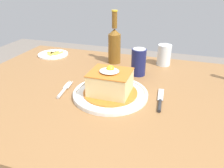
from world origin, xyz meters
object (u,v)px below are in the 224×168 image
Objects in this scene: beer_bottle_amber at (114,44)px; drinking_glass at (164,56)px; soda_can at (139,62)px; side_plate_fries at (53,54)px; main_plate at (110,93)px; knife at (160,102)px; fork at (64,90)px.

beer_bottle_amber is 0.26m from drinking_glass.
soda_can is 0.73× the size of side_plate_fries.
beer_bottle_amber is at bearing 105.01° from main_plate.
side_plate_fries is (-0.62, -0.04, -0.04)m from drinking_glass.
beer_bottle_amber is (-0.09, 0.35, 0.09)m from main_plate.
side_plate_fries is at bearing 151.65° from knife.
main_plate is 1.69× the size of side_plate_fries.
knife is 0.46m from beer_bottle_amber.
side_plate_fries is (-0.65, 0.35, -0.00)m from knife.
soda_can reaches higher than side_plate_fries.
side_plate_fries is (-0.46, 0.35, -0.00)m from main_plate.
side_plate_fries is at bearing 166.98° from soda_can.
side_plate_fries reaches higher than knife.
side_plate_fries is at bearing -176.19° from drinking_glass.
knife is at bearing 3.93° from fork.
drinking_glass is 0.62m from side_plate_fries.
side_plate_fries is at bearing 126.35° from fork.
main_plate is 0.58m from side_plate_fries.
knife is at bearing -60.69° from soda_can.
soda_can reaches higher than knife.
soda_can is 0.20m from beer_bottle_amber.
fork is at bearing -103.98° from beer_bottle_amber.
drinking_glass reaches higher than main_plate.
beer_bottle_amber reaches higher than main_plate.
beer_bottle_amber is 2.53× the size of drinking_glass.
soda_can reaches higher than main_plate.
drinking_glass is at bearing 3.81° from side_plate_fries.
knife is at bearing -0.58° from main_plate.
knife is 1.34× the size of soda_can.
fork is 1.14× the size of soda_can.
side_plate_fries is (-0.37, 0.00, -0.09)m from beer_bottle_amber.
beer_bottle_amber is at bearing -169.77° from drinking_glass.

